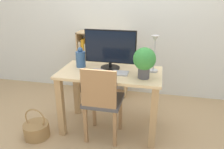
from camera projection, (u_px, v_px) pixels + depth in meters
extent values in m
plane|color=tan|center=(110.00, 127.00, 2.70)|extent=(10.00, 10.00, 0.00)
cube|color=silver|center=(127.00, 11.00, 3.23)|extent=(8.00, 0.05, 2.60)
cube|color=#D8BC8C|center=(110.00, 73.00, 2.43)|extent=(1.14, 0.60, 0.03)
cube|color=tan|center=(61.00, 107.00, 2.45)|extent=(0.07, 0.07, 0.71)
cube|color=tan|center=(153.00, 118.00, 2.24)|extent=(0.07, 0.07, 0.71)
cube|color=tan|center=(77.00, 89.00, 2.90)|extent=(0.07, 0.07, 0.71)
cube|color=tan|center=(155.00, 97.00, 2.69)|extent=(0.07, 0.07, 0.71)
cylinder|color=black|center=(110.00, 68.00, 2.53)|extent=(0.22, 0.22, 0.02)
cylinder|color=black|center=(110.00, 64.00, 2.51)|extent=(0.04, 0.04, 0.06)
cube|color=black|center=(110.00, 47.00, 2.44)|extent=(0.59, 0.02, 0.38)
cube|color=black|center=(110.00, 47.00, 2.44)|extent=(0.56, 0.03, 0.35)
cube|color=#B2B2B7|center=(110.00, 72.00, 2.38)|extent=(0.41, 0.14, 0.02)
cylinder|color=#33598C|center=(81.00, 59.00, 2.55)|extent=(0.11, 0.11, 0.18)
sphere|color=#33598C|center=(80.00, 50.00, 2.51)|extent=(0.06, 0.06, 0.06)
cylinder|color=#B7B7BC|center=(153.00, 71.00, 2.42)|extent=(0.10, 0.10, 0.02)
cylinder|color=#B7B7BC|center=(154.00, 53.00, 2.35)|extent=(0.02, 0.02, 0.39)
cylinder|color=#B7B7BC|center=(155.00, 36.00, 2.23)|extent=(0.01, 0.10, 0.01)
cone|color=#B7B7BC|center=(155.00, 38.00, 2.19)|extent=(0.08, 0.08, 0.06)
cylinder|color=#4C4C51|center=(144.00, 73.00, 2.23)|extent=(0.12, 0.12, 0.11)
sphere|color=#388C3D|center=(145.00, 59.00, 2.18)|extent=(0.23, 0.23, 0.23)
cube|color=#4C4C51|center=(104.00, 100.00, 2.39)|extent=(0.40, 0.40, 0.04)
cube|color=#9E754C|center=(99.00, 89.00, 2.15)|extent=(0.36, 0.03, 0.40)
cube|color=#9E754C|center=(86.00, 125.00, 2.37)|extent=(0.04, 0.04, 0.43)
cube|color=#9E754C|center=(115.00, 129.00, 2.30)|extent=(0.04, 0.04, 0.43)
cube|color=#9E754C|center=(94.00, 110.00, 2.66)|extent=(0.04, 0.04, 0.43)
cube|color=#9E754C|center=(120.00, 113.00, 2.60)|extent=(0.04, 0.04, 0.43)
cube|color=tan|center=(81.00, 62.00, 3.51)|extent=(0.02, 0.28, 1.00)
cube|color=tan|center=(126.00, 66.00, 3.36)|extent=(0.02, 0.28, 1.00)
cube|color=tan|center=(103.00, 92.00, 3.61)|extent=(0.76, 0.28, 0.02)
cube|color=tan|center=(103.00, 33.00, 3.25)|extent=(0.76, 0.28, 0.02)
cube|color=tan|center=(103.00, 64.00, 3.43)|extent=(0.73, 0.28, 0.02)
cube|color=black|center=(84.00, 81.00, 3.62)|extent=(0.04, 0.24, 0.30)
cube|color=black|center=(88.00, 79.00, 3.59)|extent=(0.06, 0.24, 0.39)
cube|color=red|center=(91.00, 78.00, 3.57)|extent=(0.06, 0.24, 0.43)
cube|color=beige|center=(82.00, 51.00, 3.43)|extent=(0.04, 0.24, 0.35)
cube|color=orange|center=(85.00, 50.00, 3.42)|extent=(0.04, 0.24, 0.38)
cube|color=beige|center=(89.00, 53.00, 3.42)|extent=(0.07, 0.24, 0.32)
cylinder|color=#997547|center=(37.00, 130.00, 2.50)|extent=(0.29, 0.29, 0.17)
torus|color=#997547|center=(35.00, 119.00, 2.44)|extent=(0.25, 0.02, 0.25)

